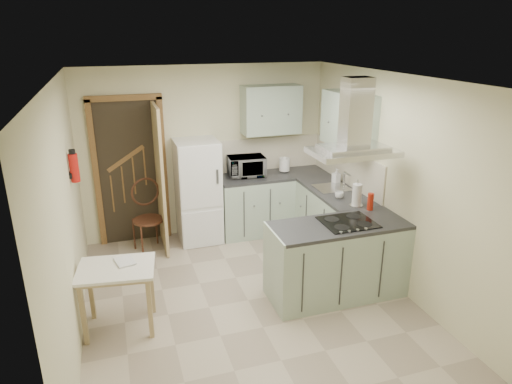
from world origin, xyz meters
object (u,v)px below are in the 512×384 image
object	(u,v)px
fridge	(198,191)
drop_leaf_table	(119,298)
bentwood_chair	(148,220)
peninsula	(337,260)
microwave	(246,166)
extractor_hood	(353,152)

from	to	relation	value
fridge	drop_leaf_table	world-z (taller)	fridge
bentwood_chair	peninsula	bearing A→B (deg)	-57.42
drop_leaf_table	bentwood_chair	size ratio (longest dim) A/B	0.80
bentwood_chair	microwave	size ratio (longest dim) A/B	1.76
microwave	extractor_hood	bearing A→B (deg)	-70.16
drop_leaf_table	bentwood_chair	xyz separation A→B (m)	(0.46, 1.70, 0.12)
bentwood_chair	microwave	world-z (taller)	microwave
extractor_hood	microwave	size ratio (longest dim) A/B	1.69
extractor_hood	drop_leaf_table	bearing A→B (deg)	177.51
peninsula	microwave	size ratio (longest dim) A/B	2.91
extractor_hood	drop_leaf_table	world-z (taller)	extractor_hood
fridge	peninsula	xyz separation A→B (m)	(1.22, -1.98, -0.30)
extractor_hood	peninsula	bearing A→B (deg)	180.00
peninsula	fridge	bearing A→B (deg)	121.74
peninsula	drop_leaf_table	world-z (taller)	peninsula
drop_leaf_table	microwave	xyz separation A→B (m)	(1.95, 1.92, 0.69)
peninsula	extractor_hood	world-z (taller)	extractor_hood
bentwood_chair	microwave	distance (m)	1.61
peninsula	extractor_hood	bearing A→B (deg)	0.00
fridge	bentwood_chair	xyz separation A→B (m)	(-0.74, -0.17, -0.28)
extractor_hood	drop_leaf_table	distance (m)	2.88
microwave	peninsula	bearing A→B (deg)	-72.80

